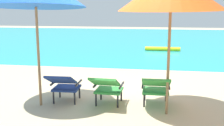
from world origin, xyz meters
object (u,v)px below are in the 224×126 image
swim_buoy (163,49)px  lounge_chair_center (107,87)px  lounge_chair_right (156,87)px  lounge_chair_left (64,85)px

swim_buoy → lounge_chair_center: bearing=-98.9°
swim_buoy → lounge_chair_right: size_ratio=1.81×
lounge_chair_left → lounge_chair_right: same height
swim_buoy → lounge_chair_center: 7.79m
swim_buoy → lounge_chair_right: 7.58m
lounge_chair_left → lounge_chair_center: (0.89, -0.02, 0.00)m
lounge_chair_left → swim_buoy: bearing=74.7°
lounge_chair_left → lounge_chair_center: same height
swim_buoy → lounge_chair_center: size_ratio=1.79×
lounge_chair_left → lounge_chair_center: bearing=-1.3°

